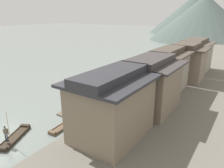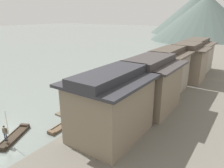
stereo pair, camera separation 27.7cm
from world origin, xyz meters
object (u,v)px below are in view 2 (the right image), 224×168
Objects in this scene: boat_midriver_drifting at (191,57)px; boat_moored_second at (68,123)px; mooring_post_dock_mid at (135,91)px; boat_foreground_poled at (14,137)px; house_waterfront_tall at (166,70)px; mooring_post_dock_far at (158,77)px; house_waterfront_second at (149,84)px; house_waterfront_far at (195,55)px; boatman_person at (5,131)px; mooring_post_dock_near at (85,119)px; boat_moored_far at (133,66)px; house_waterfront_narrow at (185,62)px; boat_moored_third at (153,71)px; house_waterfront_nearest at (110,105)px; boat_moored_nearest at (181,63)px.

boat_moored_second is at bearing -91.37° from boat_midriver_drifting.
boat_moored_second is 10.75m from mooring_post_dock_mid.
house_waterfront_tall is at bearing 67.37° from boat_foreground_poled.
boat_foreground_poled is 5.97× the size of mooring_post_dock_far.
house_waterfront_second is 0.97× the size of house_waterfront_tall.
mooring_post_dock_far is (0.00, 8.36, -0.03)m from mooring_post_dock_mid.
house_waterfront_far is at bearing -74.05° from boat_midriver_drifting.
boatman_person is 3.23× the size of mooring_post_dock_near.
mooring_post_dock_far is at bearing -42.53° from boat_moored_far.
boat_foreground_poled is 24.28m from mooring_post_dock_far.
house_waterfront_second is at bearing -57.23° from boat_moored_far.
mooring_post_dock_far is at bearing 79.70° from boatman_person.
mooring_post_dock_mid is (2.73, 10.33, 1.21)m from boat_moored_second.
boat_moored_far is at bearing 98.14° from boat_foreground_poled.
boatman_person is 16.96m from mooring_post_dock_mid.
boat_foreground_poled is 0.58× the size of house_waterfront_tall.
house_waterfront_narrow is at bearing 33.91° from mooring_post_dock_far.
boat_midriver_drifting is at bearing 92.62° from mooring_post_dock_mid.
boat_foreground_poled is at bearing -135.45° from mooring_post_dock_near.
boat_moored_second is (1.76, 6.03, -1.31)m from boatman_person.
boat_midriver_drifting is (8.03, 18.42, 0.05)m from boat_moored_far.
boat_moored_third is 8.78m from house_waterfront_far.
house_waterfront_nearest is 28.61m from house_waterfront_far.
house_waterfront_tall is 14.11m from house_waterfront_far.
house_waterfront_nearest is (12.95, -27.89, 3.71)m from boat_moored_far.
house_waterfront_narrow reaches higher than boat_foreground_poled.
mooring_post_dock_mid reaches higher than boat_midriver_drifting.
boat_moored_third is 0.50× the size of house_waterfront_second.
mooring_post_dock_mid is at bearing 137.14° from house_waterfront_second.
boat_midriver_drifting is (2.53, 20.02, 0.08)m from boat_moored_third.
boat_moored_second is at bearing -98.31° from mooring_post_dock_far.
boat_moored_nearest is at bearing 97.66° from house_waterfront_nearest.
house_waterfront_nearest is 21.50m from house_waterfront_narrow.
house_waterfront_narrow reaches higher than boat_midriver_drifting.
house_waterfront_nearest is at bearing -3.80° from mooring_post_dock_near.
mooring_post_dock_far is (5.00, 23.73, 1.15)m from boat_foreground_poled.
house_waterfront_second is (5.16, -38.93, 3.66)m from boat_midriver_drifting.
boatman_person is at bearing -106.72° from house_waterfront_narrow.
house_waterfront_far is at bearing 79.17° from mooring_post_dock_mid.
house_waterfront_second is at bearing -89.73° from house_waterfront_far.
boat_moored_far reaches higher than boat_moored_third.
boatman_person reaches higher than boat_moored_second.
boat_moored_third is at bearing 89.41° from boatman_person.
boat_moored_third is at bearing 112.15° from house_waterfront_second.
boat_moored_second is at bearing -104.80° from mooring_post_dock_mid.
mooring_post_dock_near is (-3.00, -14.28, -2.53)m from house_waterfront_tall.
boat_midriver_drifting is at bearing 86.85° from boatman_person.
boat_moored_third is 0.52× the size of house_waterfront_narrow.
boat_moored_third is 0.93× the size of boat_midriver_drifting.
house_waterfront_tall is 9.46× the size of mooring_post_dock_mid.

